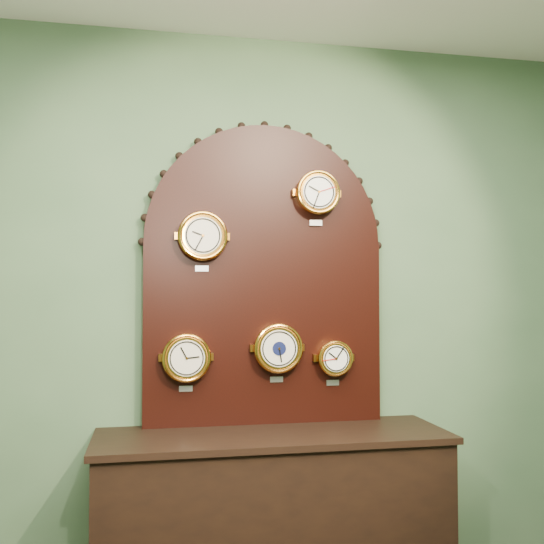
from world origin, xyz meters
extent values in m
plane|color=#4A6A49|center=(0.00, 2.50, 1.40)|extent=(4.00, 0.00, 4.00)
cube|color=black|center=(0.00, 2.23, 0.40)|extent=(1.60, 0.50, 0.80)
cube|color=black|center=(0.00, 2.45, 1.28)|extent=(1.20, 0.06, 0.90)
cylinder|color=black|center=(0.00, 2.45, 1.73)|extent=(1.20, 0.06, 1.20)
cylinder|color=orange|center=(-0.32, 2.39, 1.76)|extent=(0.22, 0.08, 0.22)
torus|color=orange|center=(-0.32, 2.36, 1.76)|extent=(0.24, 0.02, 0.24)
cylinder|color=beige|center=(-0.32, 2.35, 1.76)|extent=(0.18, 0.01, 0.18)
cube|color=silver|center=(-0.32, 2.42, 1.60)|extent=(0.07, 0.01, 0.03)
cylinder|color=orange|center=(0.26, 2.39, 1.99)|extent=(0.21, 0.08, 0.21)
torus|color=orange|center=(0.26, 2.36, 1.99)|extent=(0.22, 0.02, 0.22)
cylinder|color=white|center=(0.26, 2.35, 1.99)|extent=(0.17, 0.01, 0.17)
cube|color=silver|center=(0.26, 2.42, 1.84)|extent=(0.06, 0.01, 0.03)
cylinder|color=orange|center=(-0.39, 2.39, 1.17)|extent=(0.22, 0.08, 0.22)
torus|color=orange|center=(-0.39, 2.36, 1.17)|extent=(0.23, 0.02, 0.23)
cylinder|color=beige|center=(-0.39, 2.35, 1.17)|extent=(0.17, 0.01, 0.17)
cube|color=silver|center=(-0.39, 2.42, 1.02)|extent=(0.07, 0.01, 0.03)
cylinder|color=orange|center=(0.06, 2.39, 1.21)|extent=(0.23, 0.08, 0.23)
torus|color=orange|center=(0.06, 2.36, 1.21)|extent=(0.25, 0.02, 0.25)
cylinder|color=beige|center=(0.06, 2.35, 1.21)|extent=(0.18, 0.01, 0.18)
cube|color=silver|center=(0.06, 2.42, 1.05)|extent=(0.07, 0.01, 0.03)
cylinder|color=#0C1239|center=(0.06, 2.35, 1.21)|extent=(0.07, 0.00, 0.07)
cylinder|color=orange|center=(0.35, 2.39, 1.15)|extent=(0.17, 0.08, 0.17)
torus|color=orange|center=(0.35, 2.36, 1.15)|extent=(0.18, 0.02, 0.18)
cylinder|color=white|center=(0.35, 2.35, 1.15)|extent=(0.13, 0.01, 0.13)
cube|color=silver|center=(0.35, 2.42, 1.03)|extent=(0.06, 0.01, 0.03)
camera|label=1|loc=(-0.57, -0.63, 1.48)|focal=41.02mm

